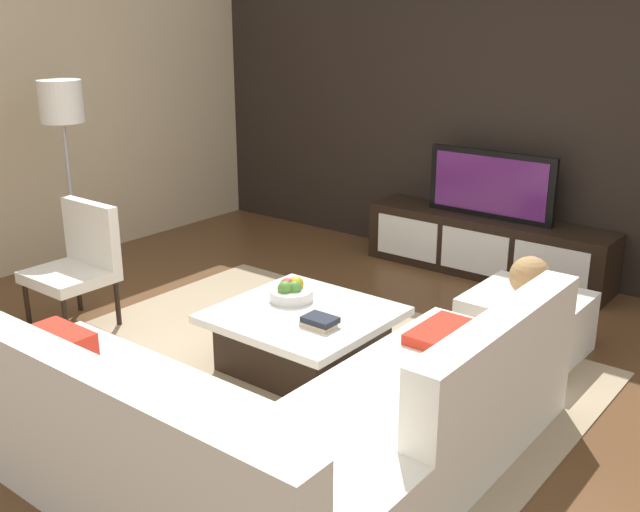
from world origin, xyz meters
TOP-DOWN VIEW (x-y plane):
  - ground_plane at (0.00, 0.00)m, footprint 14.00×14.00m
  - feature_wall_back at (0.00, 2.70)m, footprint 6.40×0.12m
  - side_wall_left at (-3.20, 0.20)m, footprint 0.12×5.20m
  - area_rug at (-0.10, 0.00)m, footprint 3.33×2.58m
  - media_console at (-0.00, 2.40)m, footprint 2.10×0.44m
  - television at (0.00, 2.40)m, footprint 1.10×0.06m
  - sectional_couch at (0.51, -0.88)m, footprint 2.37×2.33m
  - coffee_table at (-0.10, 0.10)m, footprint 1.00×0.97m
  - accent_chair_near at (-1.78, -0.33)m, footprint 0.55×0.50m
  - floor_lamp at (-2.51, 0.13)m, footprint 0.33×0.33m
  - ottoman at (0.90, 1.15)m, footprint 0.70×0.70m
  - fruit_bowl at (-0.28, 0.20)m, footprint 0.28×0.28m
  - decorative_ball at (0.90, 1.15)m, footprint 0.26×0.26m
  - book_stack at (0.12, -0.02)m, footprint 0.20×0.14m

SIDE VIEW (x-z plane):
  - ground_plane at x=0.00m, z-range 0.00..0.00m
  - area_rug at x=-0.10m, z-range 0.00..0.01m
  - ottoman at x=0.90m, z-range 0.00..0.40m
  - coffee_table at x=-0.10m, z-range 0.01..0.39m
  - media_console at x=0.00m, z-range 0.00..0.50m
  - sectional_couch at x=0.51m, z-range -0.12..0.67m
  - book_stack at x=0.12m, z-range 0.38..0.44m
  - fruit_bowl at x=-0.28m, z-range 0.37..0.51m
  - accent_chair_near at x=-1.78m, z-range 0.06..0.93m
  - decorative_ball at x=0.90m, z-range 0.40..0.66m
  - television at x=0.00m, z-range 0.50..1.06m
  - floor_lamp at x=-2.51m, z-range 0.56..2.20m
  - feature_wall_back at x=0.00m, z-range 0.00..2.80m
  - side_wall_left at x=-3.20m, z-range 0.00..2.80m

